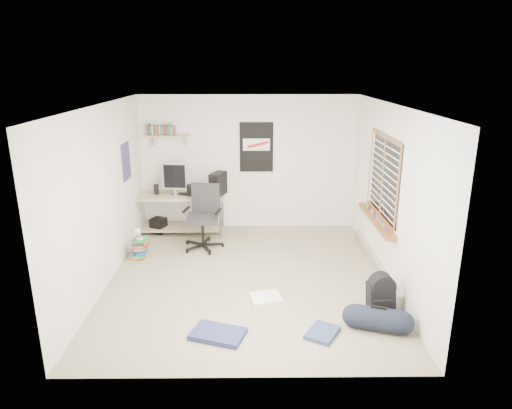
{
  "coord_description": "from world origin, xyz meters",
  "views": [
    {
      "loc": [
        0.06,
        -6.12,
        3.01
      ],
      "look_at": [
        0.12,
        0.26,
        1.05
      ],
      "focal_mm": 32.0,
      "sensor_mm": 36.0,
      "label": 1
    }
  ],
  "objects_px": {
    "duffel_bag": "(378,319)",
    "book_stack": "(140,249)",
    "desk": "(180,213)",
    "backpack": "(381,299)",
    "office_chair": "(202,221)"
  },
  "relations": [
    {
      "from": "duffel_bag",
      "to": "book_stack",
      "type": "relative_size",
      "value": 1.14
    },
    {
      "from": "desk",
      "to": "duffel_bag",
      "type": "bearing_deg",
      "value": -30.78
    },
    {
      "from": "desk",
      "to": "office_chair",
      "type": "height_order",
      "value": "office_chair"
    },
    {
      "from": "desk",
      "to": "backpack",
      "type": "height_order",
      "value": "desk"
    },
    {
      "from": "desk",
      "to": "office_chair",
      "type": "bearing_deg",
      "value": -38.5
    },
    {
      "from": "desk",
      "to": "book_stack",
      "type": "relative_size",
      "value": 3.37
    },
    {
      "from": "duffel_bag",
      "to": "backpack",
      "type": "bearing_deg",
      "value": 88.14
    },
    {
      "from": "desk",
      "to": "duffel_bag",
      "type": "xyz_separation_m",
      "value": [
        2.81,
        -3.34,
        -0.22
      ]
    },
    {
      "from": "backpack",
      "to": "book_stack",
      "type": "xyz_separation_m",
      "value": [
        -3.43,
        1.74,
        -0.05
      ]
    },
    {
      "from": "duffel_bag",
      "to": "book_stack",
      "type": "bearing_deg",
      "value": 164.64
    },
    {
      "from": "book_stack",
      "to": "backpack",
      "type": "bearing_deg",
      "value": -26.94
    },
    {
      "from": "backpack",
      "to": "duffel_bag",
      "type": "xyz_separation_m",
      "value": [
        -0.14,
        -0.39,
        -0.06
      ]
    },
    {
      "from": "backpack",
      "to": "office_chair",
      "type": "bearing_deg",
      "value": 132.36
    },
    {
      "from": "office_chair",
      "to": "book_stack",
      "type": "bearing_deg",
      "value": -144.59
    },
    {
      "from": "backpack",
      "to": "duffel_bag",
      "type": "relative_size",
      "value": 0.77
    }
  ]
}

